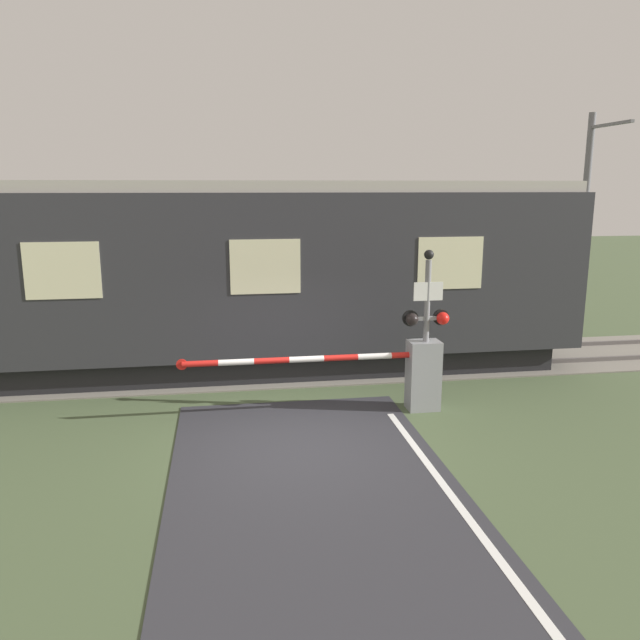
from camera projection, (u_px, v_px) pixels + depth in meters
The scene contains 6 objects.
ground_plane at pixel (300, 442), 10.48m from camera, with size 80.00×80.00×0.00m, color #475638.
track_bed at pixel (277, 367), 14.76m from camera, with size 36.00×3.20×0.13m.
train at pixel (261, 276), 14.25m from camera, with size 14.38×2.99×4.33m.
crossing_barrier at pixel (408, 373), 11.86m from camera, with size 4.91×0.44×1.35m.
signal_post at pixel (427, 320), 11.68m from camera, with size 0.90×0.26×3.08m.
catenary_pole at pixel (584, 220), 17.90m from camera, with size 0.20×1.90×6.23m.
Camera 1 is at (-1.20, -9.75, 4.22)m, focal length 35.00 mm.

